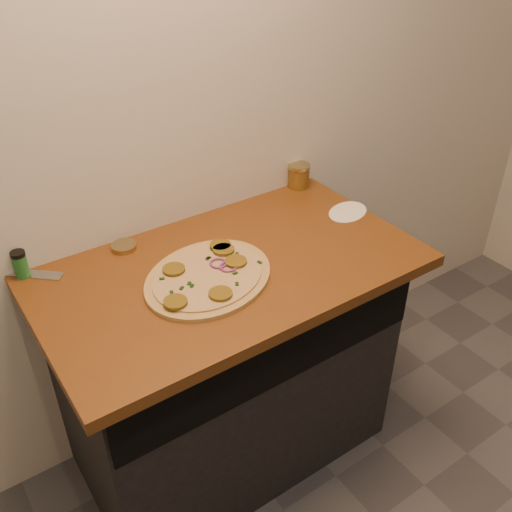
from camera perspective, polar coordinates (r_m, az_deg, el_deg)
cabinet at (r=2.11m, az=-2.81°, el=-11.00°), size 1.10×0.60×0.86m
countertop at (r=1.80m, az=-2.69°, el=-1.35°), size 1.20×0.70×0.04m
pizza at (r=1.72m, az=-4.75°, el=-2.00°), size 0.56×0.56×0.03m
chefs_knife at (r=1.91m, az=-23.83°, el=-1.39°), size 0.25×0.23×0.02m
mason_jar_lid at (r=1.91m, az=-13.08°, el=0.92°), size 0.11×0.11×0.02m
salsa_jar at (r=2.23m, az=4.29°, el=8.02°), size 0.09×0.09×0.09m
spice_shaker at (r=1.85m, az=-22.50°, el=-0.76°), size 0.04×0.04×0.09m
flour_spill at (r=2.10m, az=9.16°, el=4.38°), size 0.22×0.22×0.00m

